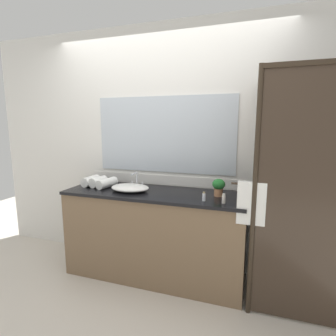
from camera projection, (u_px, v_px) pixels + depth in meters
ground_plane at (155, 275)px, 2.75m from camera, size 8.00×8.00×0.00m
wall_back_with_mirror at (165, 149)px, 2.86m from camera, size 4.40×0.06×2.60m
vanity_cabinet at (154, 234)px, 2.69m from camera, size 1.80×0.58×0.90m
shower_enclosure at (298, 195)px, 2.02m from camera, size 1.20×0.59×2.00m
sink_basin at (130, 188)px, 2.64m from camera, size 0.39×0.30×0.07m
faucet at (137, 182)px, 2.79m from camera, size 0.17×0.15×0.17m
potted_plant at (219, 186)px, 2.44m from camera, size 0.12×0.12×0.16m
amenity_bottle_body_wash at (204, 197)px, 2.29m from camera, size 0.03×0.03×0.08m
amenity_bottle_conditioner at (224, 199)px, 2.22m from camera, size 0.03×0.03×0.08m
rolled_towel_near_edge at (91, 181)px, 2.87m from camera, size 0.12×0.24×0.10m
rolled_towel_middle at (98, 182)px, 2.82m from camera, size 0.14×0.21×0.11m
rolled_towel_far_edge at (107, 183)px, 2.78m from camera, size 0.14×0.26×0.10m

